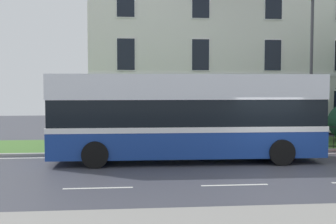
{
  "coord_description": "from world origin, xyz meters",
  "views": [
    {
      "loc": [
        -5.18,
        -14.4,
        2.99
      ],
      "look_at": [
        -3.4,
        4.27,
        1.79
      ],
      "focal_mm": 47.13,
      "sensor_mm": 36.0,
      "label": 1
    }
  ],
  "objects": [
    {
      "name": "ground_plane",
      "position": [
        0.0,
        0.8,
        -0.02
      ],
      "size": [
        60.0,
        56.0,
        0.18
      ],
      "color": "#3E3F49"
    },
    {
      "name": "georgian_townhouse",
      "position": [
        1.07,
        14.85,
        5.94
      ],
      "size": [
        16.99,
        9.53,
        11.57
      ],
      "color": "silver",
      "rests_on": "ground_plane"
    },
    {
      "name": "iron_verge_railing",
      "position": [
        1.07,
        4.4,
        0.62
      ],
      "size": [
        12.46,
        0.04,
        0.97
      ],
      "color": "black",
      "rests_on": "ground_plane"
    },
    {
      "name": "single_decker_bus",
      "position": [
        -2.87,
        2.42,
        1.76
      ],
      "size": [
        10.36,
        2.86,
        3.34
      ],
      "rotation": [
        0.0,
        0.0,
        -0.02
      ],
      "color": "navy",
      "rests_on": "ground_plane"
    },
    {
      "name": "street_lamp_post",
      "position": [
        3.33,
        5.25,
        4.15
      ],
      "size": [
        0.36,
        0.24,
        7.06
      ],
      "color": "#333338",
      "rests_on": "ground_plane"
    },
    {
      "name": "litter_bin",
      "position": [
        -4.03,
        5.19,
        0.69
      ],
      "size": [
        0.51,
        0.51,
        1.14
      ],
      "color": "#4C4742",
      "rests_on": "ground_plane"
    }
  ]
}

